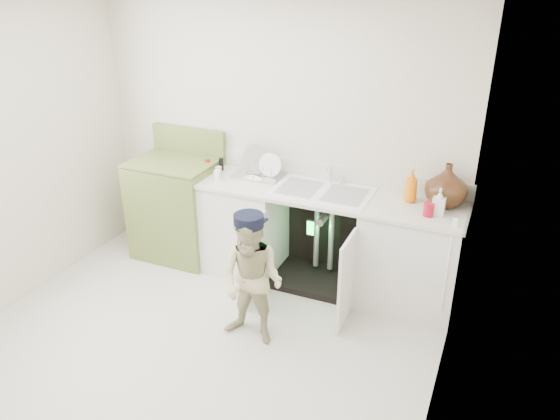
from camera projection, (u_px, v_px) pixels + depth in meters
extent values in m
plane|color=#B8B4A2|center=(201.00, 342.00, 4.25)|extent=(3.50, 3.50, 0.00)
cube|color=beige|center=(277.00, 136.00, 4.97)|extent=(3.50, 2.50, 0.02)
cube|color=beige|center=(13.00, 317.00, 2.48)|extent=(3.50, 2.50, 0.02)
cube|color=beige|center=(1.00, 161.00, 4.35)|extent=(2.50, 3.00, 0.02)
cube|color=beige|center=(453.00, 244.00, 3.10)|extent=(2.50, 3.00, 0.02)
plane|color=white|center=(174.00, 0.00, 3.20)|extent=(3.50, 3.50, 0.00)
cube|color=white|center=(240.00, 224.00, 5.16)|extent=(0.80, 0.60, 0.86)
cube|color=white|center=(410.00, 258.00, 4.59)|extent=(0.80, 0.60, 0.86)
cube|color=black|center=(330.00, 228.00, 5.10)|extent=(0.80, 0.06, 0.86)
cube|color=black|center=(319.00, 278.00, 5.04)|extent=(0.80, 0.60, 0.06)
cylinder|color=gray|center=(317.00, 232.00, 4.97)|extent=(0.05, 0.05, 0.70)
cylinder|color=gray|center=(331.00, 235.00, 4.92)|extent=(0.05, 0.05, 0.70)
cylinder|color=gray|center=(323.00, 219.00, 4.83)|extent=(0.07, 0.18, 0.07)
cube|color=white|center=(256.00, 260.00, 4.61)|extent=(0.03, 0.40, 0.76)
cube|color=white|center=(347.00, 280.00, 4.33)|extent=(0.02, 0.40, 0.76)
cube|color=white|center=(322.00, 194.00, 4.68)|extent=(2.44, 0.64, 0.03)
cube|color=white|center=(333.00, 173.00, 4.88)|extent=(2.44, 0.02, 0.15)
cube|color=white|center=(322.00, 193.00, 4.68)|extent=(0.85, 0.55, 0.02)
cube|color=gray|center=(300.00, 188.00, 4.75)|extent=(0.34, 0.40, 0.01)
cube|color=gray|center=(345.00, 195.00, 4.60)|extent=(0.34, 0.40, 0.01)
cylinder|color=silver|center=(330.00, 174.00, 4.82)|extent=(0.03, 0.03, 0.17)
cylinder|color=silver|center=(329.00, 168.00, 4.74)|extent=(0.02, 0.14, 0.02)
cylinder|color=silver|center=(342.00, 181.00, 4.80)|extent=(0.04, 0.04, 0.06)
cylinder|color=white|center=(447.00, 272.00, 4.16)|extent=(0.01, 0.01, 0.70)
cube|color=white|center=(455.00, 222.00, 4.07)|extent=(0.04, 0.02, 0.06)
cube|color=silver|center=(258.00, 175.00, 5.01)|extent=(0.44, 0.29, 0.02)
cylinder|color=silver|center=(255.00, 166.00, 5.00)|extent=(0.28, 0.10, 0.27)
cylinder|color=white|center=(270.00, 170.00, 4.93)|extent=(0.22, 0.06, 0.21)
cylinder|color=silver|center=(236.00, 168.00, 4.96)|extent=(0.01, 0.01, 0.13)
cylinder|color=silver|center=(245.00, 170.00, 4.92)|extent=(0.01, 0.01, 0.13)
cylinder|color=silver|center=(254.00, 171.00, 4.89)|extent=(0.01, 0.01, 0.13)
cylinder|color=silver|center=(262.00, 173.00, 4.86)|extent=(0.01, 0.01, 0.13)
cylinder|color=silver|center=(272.00, 174.00, 4.83)|extent=(0.01, 0.01, 0.13)
imported|color=#4D2C16|center=(447.00, 185.00, 4.36)|extent=(0.34, 0.34, 0.35)
imported|color=orange|center=(411.00, 186.00, 4.44)|extent=(0.11, 0.11, 0.28)
imported|color=white|center=(439.00, 202.00, 4.23)|extent=(0.10, 0.10, 0.21)
cylinder|color=#B00F23|center=(429.00, 209.00, 4.22)|extent=(0.08, 0.08, 0.11)
cylinder|color=#A4100E|center=(208.00, 165.00, 5.14)|extent=(0.05, 0.05, 0.10)
cylinder|color=#BDB78A|center=(219.00, 171.00, 5.02)|extent=(0.06, 0.06, 0.08)
cylinder|color=black|center=(221.00, 164.00, 5.12)|extent=(0.04, 0.04, 0.12)
cube|color=white|center=(218.00, 175.00, 4.92)|extent=(0.05, 0.05, 0.09)
cube|color=olive|center=(178.00, 209.00, 5.36)|extent=(0.79, 0.65, 0.96)
cube|color=olive|center=(174.00, 162.00, 5.15)|extent=(0.79, 0.65, 0.02)
cube|color=olive|center=(189.00, 140.00, 5.34)|extent=(0.79, 0.06, 0.25)
cylinder|color=black|center=(146.00, 165.00, 5.09)|extent=(0.18, 0.18, 0.02)
cylinder|color=silver|center=(146.00, 164.00, 5.09)|extent=(0.21, 0.21, 0.01)
cylinder|color=black|center=(166.00, 154.00, 5.36)|extent=(0.18, 0.18, 0.02)
cylinder|color=silver|center=(166.00, 153.00, 5.35)|extent=(0.21, 0.21, 0.01)
cylinder|color=black|center=(182.00, 171.00, 4.95)|extent=(0.18, 0.18, 0.02)
cylinder|color=silver|center=(182.00, 169.00, 4.95)|extent=(0.21, 0.21, 0.01)
cylinder|color=black|center=(200.00, 160.00, 5.22)|extent=(0.18, 0.18, 0.02)
cylinder|color=silver|center=(200.00, 159.00, 5.21)|extent=(0.21, 0.21, 0.01)
imported|color=beige|center=(252.00, 281.00, 4.09)|extent=(0.53, 0.42, 1.05)
cylinder|color=black|center=(251.00, 222.00, 3.88)|extent=(0.23, 0.23, 0.09)
cube|color=black|center=(257.00, 221.00, 3.97)|extent=(0.17, 0.10, 0.01)
cube|color=black|center=(311.00, 228.00, 4.46)|extent=(0.07, 0.01, 0.14)
cube|color=#26F23F|center=(311.00, 228.00, 4.45)|extent=(0.06, 0.00, 0.12)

